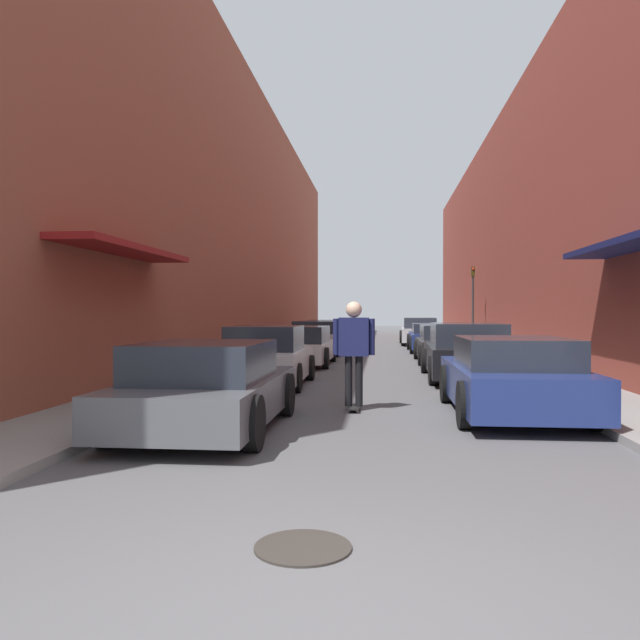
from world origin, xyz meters
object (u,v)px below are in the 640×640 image
object	(u,v)px
traffic_light	(473,297)
parked_car_left_3	(317,338)
parked_car_right_4	(419,332)
parked_car_left_2	(302,346)
parked_car_right_2	(445,344)
parked_car_left_0	(207,388)
parked_car_right_1	(466,352)
parked_car_left_1	(267,357)
skateboarder	(354,343)
manhole_cover	(303,547)
parked_car_left_4	(327,334)
parked_car_right_0	(512,377)
parked_car_left_5	(338,332)
parked_car_right_3	(431,338)

from	to	relation	value
traffic_light	parked_car_left_3	bearing A→B (deg)	-144.59
parked_car_right_4	parked_car_left_3	bearing A→B (deg)	-119.45
parked_car_left_2	parked_car_right_2	world-z (taller)	parked_car_right_2
parked_car_left_0	traffic_light	world-z (taller)	traffic_light
parked_car_right_2	parked_car_right_4	world-z (taller)	parked_car_right_4
traffic_light	parked_car_right_1	bearing A→B (deg)	-98.63
parked_car_left_1	skateboarder	size ratio (longest dim) A/B	2.11
manhole_cover	parked_car_left_0	bearing A→B (deg)	114.34
parked_car_left_0	skateboarder	xyz separation A→B (m)	(1.98, 2.04, 0.54)
parked_car_left_4	parked_car_right_0	world-z (taller)	parked_car_left_4
parked_car_right_1	parked_car_right_2	distance (m)	5.19
parked_car_left_5	parked_car_right_2	world-z (taller)	parked_car_right_2
parked_car_right_2	parked_car_left_4	bearing A→B (deg)	119.84
parked_car_left_3	traffic_light	xyz separation A→B (m)	(6.74, 4.79, 1.73)
parked_car_left_1	parked_car_left_5	distance (m)	20.10
parked_car_left_3	skateboarder	distance (m)	14.08
parked_car_left_4	skateboarder	xyz separation A→B (m)	(2.14, -18.58, 0.52)
skateboarder	manhole_cover	bearing A→B (deg)	-90.60
parked_car_left_0	parked_car_right_1	distance (m)	8.59
parked_car_left_2	parked_car_left_3	world-z (taller)	parked_car_left_3
traffic_light	parked_car_left_5	bearing A→B (deg)	144.21
parked_car_right_1	parked_car_right_2	size ratio (longest dim) A/B	1.09
skateboarder	traffic_light	size ratio (longest dim) A/B	0.51
traffic_light	manhole_cover	bearing A→B (deg)	-100.63
parked_car_left_0	parked_car_right_3	bearing A→B (deg)	76.05
manhole_cover	parked_car_right_2	bearing A→B (deg)	81.14
parked_car_left_1	parked_car_right_3	size ratio (longest dim) A/B	0.84
parked_car_left_0	manhole_cover	distance (m)	4.70
parked_car_left_1	parked_car_left_5	world-z (taller)	parked_car_left_1
parked_car_right_4	parked_car_right_1	bearing A→B (deg)	-89.24
parked_car_right_4	manhole_cover	bearing A→B (deg)	-94.93
parked_car_left_0	parked_car_left_3	xyz separation A→B (m)	(-0.13, 15.95, 0.03)
parked_car_right_0	parked_car_left_5	bearing A→B (deg)	100.95
parked_car_left_3	parked_car_right_1	world-z (taller)	parked_car_right_1
parked_car_left_1	skateboarder	distance (m)	4.04
parked_car_right_0	parked_car_right_2	bearing A→B (deg)	90.28
parked_car_right_1	parked_car_right_3	world-z (taller)	parked_car_right_1
parked_car_right_1	manhole_cover	distance (m)	11.84
parked_car_left_0	parked_car_right_2	distance (m)	13.27
parked_car_left_3	parked_car_left_4	xyz separation A→B (m)	(-0.03, 4.67, -0.01)
manhole_cover	parked_car_left_4	bearing A→B (deg)	94.77
parked_car_left_0	parked_car_left_5	size ratio (longest dim) A/B	0.95
parked_car_left_1	parked_car_right_4	distance (m)	19.00
parked_car_right_1	parked_car_right_3	xyz separation A→B (m)	(-0.08, 10.75, -0.07)
parked_car_left_2	manhole_cover	xyz separation A→B (m)	(2.00, -15.22, -0.59)
parked_car_left_1	parked_car_right_3	distance (m)	13.43
parked_car_left_0	parked_car_left_3	world-z (taller)	parked_car_left_3
parked_car_right_1	parked_car_right_2	xyz separation A→B (m)	(-0.04, 5.19, -0.07)
parked_car_left_0	parked_car_left_1	bearing A→B (deg)	91.78
parked_car_right_2	parked_car_right_4	size ratio (longest dim) A/B	0.95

